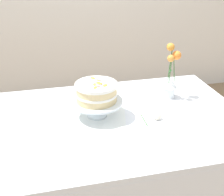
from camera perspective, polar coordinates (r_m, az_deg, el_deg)
name	(u,v)px	position (r m, az deg, el deg)	size (l,w,h in m)	color
dining_table	(123,133)	(1.74, 2.00, -6.54)	(1.40, 1.00, 0.74)	white
linen_napkin	(97,116)	(1.72, -2.83, -3.42)	(0.32, 0.32, 0.00)	white
cake_stand	(97,103)	(1.68, -2.89, -0.99)	(0.29, 0.29, 0.10)	silver
layer_cake	(96,92)	(1.65, -2.94, 1.14)	(0.23, 0.23, 0.11)	beige
flower_vase	(171,76)	(1.92, 11.00, 4.05)	(0.10, 0.09, 0.35)	silver
fallen_rose	(157,116)	(1.70, 8.40, -3.35)	(0.10, 0.13, 0.04)	#2D6028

